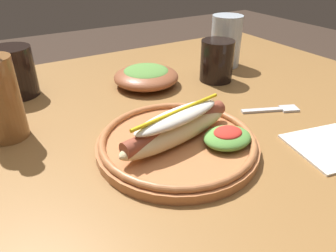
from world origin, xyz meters
name	(u,v)px	position (x,y,z in m)	size (l,w,h in m)	color
dining_table	(183,155)	(0.00, 0.00, 0.64)	(1.15, 0.95, 0.74)	olive
hot_dog_plate	(180,138)	(-0.08, -0.10, 0.76)	(0.27, 0.27, 0.08)	#B77042
fork	(275,110)	(0.17, -0.08, 0.74)	(0.12, 0.06, 0.00)	silver
soda_cup	(14,72)	(-0.27, 0.27, 0.80)	(0.09, 0.09, 0.11)	black
water_cup	(226,41)	(0.27, 0.20, 0.81)	(0.08, 0.08, 0.14)	silver
extra_cup	(217,61)	(0.17, 0.12, 0.79)	(0.08, 0.08, 0.10)	black
side_bowl	(146,76)	(0.01, 0.18, 0.76)	(0.16, 0.16, 0.05)	brown
napkin	(332,147)	(0.15, -0.23, 0.74)	(0.13, 0.12, 0.00)	white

